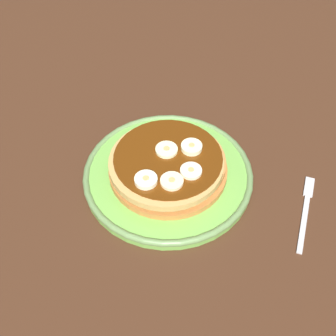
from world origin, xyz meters
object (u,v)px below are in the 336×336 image
at_px(banana_slice_0, 167,150).
at_px(banana_slice_2, 192,147).
at_px(banana_slice_3, 191,171).
at_px(plate, 168,174).
at_px(banana_slice_1, 146,180).
at_px(banana_slice_4, 172,181).
at_px(fork, 306,208).
at_px(pancake_stack, 169,164).

distance_m(banana_slice_0, banana_slice_2, 0.03).
bearing_deg(banana_slice_2, banana_slice_3, 113.14).
height_order(plate, banana_slice_3, banana_slice_3).
bearing_deg(banana_slice_0, plate, 126.23).
xyz_separation_m(banana_slice_1, banana_slice_3, (-0.05, -0.04, -0.00)).
distance_m(banana_slice_0, banana_slice_1, 0.06).
relative_size(plate, banana_slice_4, 7.95).
height_order(banana_slice_4, fork, banana_slice_4).
relative_size(pancake_stack, banana_slice_0, 5.58).
bearing_deg(banana_slice_2, banana_slice_4, 91.53).
xyz_separation_m(banana_slice_3, fork, (-0.15, -0.05, -0.04)).
distance_m(banana_slice_0, fork, 0.21).
height_order(banana_slice_1, banana_slice_3, banana_slice_1).
relative_size(banana_slice_1, fork, 0.23).
height_order(banana_slice_0, banana_slice_1, banana_slice_1).
distance_m(banana_slice_2, fork, 0.18).
height_order(plate, banana_slice_1, banana_slice_1).
bearing_deg(banana_slice_4, banana_slice_0, -56.81).
height_order(banana_slice_1, banana_slice_2, same).
xyz_separation_m(plate, fork, (-0.19, -0.03, -0.01)).
bearing_deg(banana_slice_1, banana_slice_0, -89.59).
bearing_deg(banana_slice_3, fork, -163.60).
bearing_deg(banana_slice_1, banana_slice_3, -138.55).
height_order(banana_slice_3, banana_slice_4, same).
height_order(banana_slice_0, banana_slice_3, same).
bearing_deg(plate, banana_slice_1, 83.09).
xyz_separation_m(banana_slice_2, banana_slice_4, (-0.00, 0.07, -0.00)).
distance_m(banana_slice_3, banana_slice_4, 0.03).
relative_size(plate, banana_slice_2, 8.18).
bearing_deg(plate, banana_slice_2, -129.03).
distance_m(pancake_stack, banana_slice_3, 0.04).
bearing_deg(fork, banana_slice_0, 6.97).
bearing_deg(pancake_stack, banana_slice_3, 161.15).
relative_size(pancake_stack, banana_slice_2, 5.86).
bearing_deg(banana_slice_1, pancake_stack, -97.81).
bearing_deg(banana_slice_1, plate, -96.91).
distance_m(banana_slice_3, fork, 0.17).
xyz_separation_m(plate, banana_slice_3, (-0.04, 0.01, 0.04)).
height_order(banana_slice_1, banana_slice_4, banana_slice_1).
xyz_separation_m(plate, banana_slice_0, (0.01, -0.01, 0.04)).
xyz_separation_m(banana_slice_3, banana_slice_4, (0.02, 0.03, 0.00)).
height_order(banana_slice_0, banana_slice_4, same).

